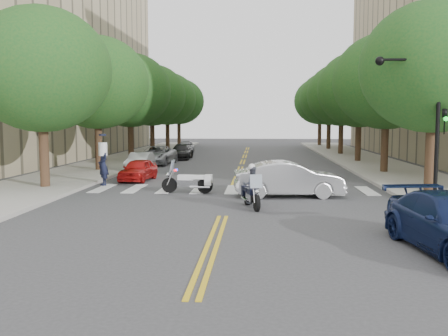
# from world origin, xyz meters

# --- Properties ---
(ground) EXTENTS (140.00, 140.00, 0.00)m
(ground) POSITION_xyz_m (0.00, 0.00, 0.00)
(ground) COLOR #38383A
(ground) RESTS_ON ground
(sidewalk_left) EXTENTS (5.00, 60.00, 0.15)m
(sidewalk_left) POSITION_xyz_m (-9.50, 22.00, 0.07)
(sidewalk_left) COLOR #9E9991
(sidewalk_left) RESTS_ON ground
(sidewalk_right) EXTENTS (5.00, 60.00, 0.15)m
(sidewalk_right) POSITION_xyz_m (9.50, 22.00, 0.07)
(sidewalk_right) COLOR #9E9991
(sidewalk_right) RESTS_ON ground
(tree_l_0) EXTENTS (6.40, 6.40, 8.45)m
(tree_l_0) POSITION_xyz_m (-8.80, 6.00, 5.55)
(tree_l_0) COLOR #382316
(tree_l_0) RESTS_ON ground
(tree_l_1) EXTENTS (6.40, 6.40, 8.45)m
(tree_l_1) POSITION_xyz_m (-8.80, 14.00, 5.55)
(tree_l_1) COLOR #382316
(tree_l_1) RESTS_ON ground
(tree_l_2) EXTENTS (6.40, 6.40, 8.45)m
(tree_l_2) POSITION_xyz_m (-8.80, 22.00, 5.55)
(tree_l_2) COLOR #382316
(tree_l_2) RESTS_ON ground
(tree_l_3) EXTENTS (6.40, 6.40, 8.45)m
(tree_l_3) POSITION_xyz_m (-8.80, 30.00, 5.55)
(tree_l_3) COLOR #382316
(tree_l_3) RESTS_ON ground
(tree_l_4) EXTENTS (6.40, 6.40, 8.45)m
(tree_l_4) POSITION_xyz_m (-8.80, 38.00, 5.55)
(tree_l_4) COLOR #382316
(tree_l_4) RESTS_ON ground
(tree_l_5) EXTENTS (6.40, 6.40, 8.45)m
(tree_l_5) POSITION_xyz_m (-8.80, 46.00, 5.55)
(tree_l_5) COLOR #382316
(tree_l_5) RESTS_ON ground
(tree_r_0) EXTENTS (6.40, 6.40, 8.45)m
(tree_r_0) POSITION_xyz_m (8.80, 6.00, 5.55)
(tree_r_0) COLOR #382316
(tree_r_0) RESTS_ON ground
(tree_r_1) EXTENTS (6.40, 6.40, 8.45)m
(tree_r_1) POSITION_xyz_m (8.80, 14.00, 5.55)
(tree_r_1) COLOR #382316
(tree_r_1) RESTS_ON ground
(tree_r_2) EXTENTS (6.40, 6.40, 8.45)m
(tree_r_2) POSITION_xyz_m (8.80, 22.00, 5.55)
(tree_r_2) COLOR #382316
(tree_r_2) RESTS_ON ground
(tree_r_3) EXTENTS (6.40, 6.40, 8.45)m
(tree_r_3) POSITION_xyz_m (8.80, 30.00, 5.55)
(tree_r_3) COLOR #382316
(tree_r_3) RESTS_ON ground
(tree_r_4) EXTENTS (6.40, 6.40, 8.45)m
(tree_r_4) POSITION_xyz_m (8.80, 38.00, 5.55)
(tree_r_4) COLOR #382316
(tree_r_4) RESTS_ON ground
(tree_r_5) EXTENTS (6.40, 6.40, 8.45)m
(tree_r_5) POSITION_xyz_m (8.80, 46.00, 5.55)
(tree_r_5) COLOR #382316
(tree_r_5) RESTS_ON ground
(traffic_signal_pole) EXTENTS (2.82, 0.42, 6.00)m
(traffic_signal_pole) POSITION_xyz_m (7.72, 3.50, 3.72)
(traffic_signal_pole) COLOR black
(traffic_signal_pole) RESTS_ON ground
(motorcycle_police) EXTENTS (0.82, 2.01, 1.65)m
(motorcycle_police) POSITION_xyz_m (0.94, 1.77, 0.74)
(motorcycle_police) COLOR black
(motorcycle_police) RESTS_ON ground
(motorcycle_parked) EXTENTS (2.30, 0.56, 1.49)m
(motorcycle_parked) POSITION_xyz_m (-1.76, 5.28, 0.52)
(motorcycle_parked) COLOR black
(motorcycle_parked) RESTS_ON ground
(officer_standing) EXTENTS (0.84, 0.90, 2.07)m
(officer_standing) POSITION_xyz_m (-6.48, 7.53, 1.03)
(officer_standing) COLOR black
(officer_standing) RESTS_ON ground
(convertible) EXTENTS (4.74, 2.06, 1.52)m
(convertible) POSITION_xyz_m (2.49, 4.50, 0.76)
(convertible) COLOR #BDBDC0
(convertible) RESTS_ON ground
(parked_car_a) EXTENTS (1.69, 3.55, 1.17)m
(parked_car_a) POSITION_xyz_m (-5.24, 9.67, 0.59)
(parked_car_a) COLOR red
(parked_car_a) RESTS_ON ground
(parked_car_b) EXTENTS (1.27, 3.63, 1.20)m
(parked_car_b) POSITION_xyz_m (-6.30, 14.50, 0.60)
(parked_car_b) COLOR silver
(parked_car_b) RESTS_ON ground
(parked_car_c) EXTENTS (2.55, 4.98, 1.34)m
(parked_car_c) POSITION_xyz_m (-6.27, 19.50, 0.67)
(parked_car_c) COLOR #9FA0A6
(parked_car_c) RESTS_ON ground
(parked_car_d) EXTENTS (1.72, 4.13, 1.19)m
(parked_car_d) POSITION_xyz_m (-5.20, 24.50, 0.60)
(parked_car_d) COLOR black
(parked_car_d) RESTS_ON ground
(parked_car_e) EXTENTS (1.56, 3.68, 1.24)m
(parked_car_e) POSITION_xyz_m (-5.94, 32.13, 0.62)
(parked_car_e) COLOR #99999E
(parked_car_e) RESTS_ON ground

